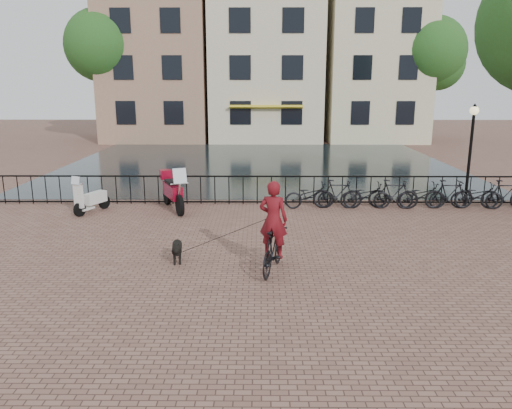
{
  "coord_description": "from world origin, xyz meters",
  "views": [
    {
      "loc": [
        0.11,
        -9.23,
        4.18
      ],
      "look_at": [
        0.0,
        3.0,
        1.2
      ],
      "focal_mm": 35.0,
      "sensor_mm": 36.0,
      "label": 1
    }
  ],
  "objects_px": {
    "cyclist": "(273,232)",
    "motorcycle": "(173,187)",
    "lamp_post": "(471,138)",
    "scooter": "(91,192)",
    "dog": "(177,251)"
  },
  "relations": [
    {
      "from": "lamp_post",
      "to": "scooter",
      "type": "height_order",
      "value": "lamp_post"
    },
    {
      "from": "motorcycle",
      "to": "scooter",
      "type": "relative_size",
      "value": 1.52
    },
    {
      "from": "motorcycle",
      "to": "scooter",
      "type": "distance_m",
      "value": 2.66
    },
    {
      "from": "cyclist",
      "to": "motorcycle",
      "type": "xyz_separation_m",
      "value": [
        -3.24,
        5.66,
        -0.13
      ]
    },
    {
      "from": "cyclist",
      "to": "dog",
      "type": "relative_size",
      "value": 2.82
    },
    {
      "from": "dog",
      "to": "motorcycle",
      "type": "xyz_separation_m",
      "value": [
        -0.96,
        5.06,
        0.52
      ]
    },
    {
      "from": "scooter",
      "to": "cyclist",
      "type": "bearing_deg",
      "value": -17.12
    },
    {
      "from": "dog",
      "to": "lamp_post",
      "type": "bearing_deg",
      "value": 23.22
    },
    {
      "from": "lamp_post",
      "to": "scooter",
      "type": "relative_size",
      "value": 2.31
    },
    {
      "from": "dog",
      "to": "scooter",
      "type": "distance_m",
      "value": 5.92
    },
    {
      "from": "dog",
      "to": "cyclist",
      "type": "bearing_deg",
      "value": -22.82
    },
    {
      "from": "dog",
      "to": "scooter",
      "type": "bearing_deg",
      "value": 119.27
    },
    {
      "from": "dog",
      "to": "scooter",
      "type": "relative_size",
      "value": 0.59
    },
    {
      "from": "lamp_post",
      "to": "dog",
      "type": "xyz_separation_m",
      "value": [
        -9.08,
        -5.52,
        -2.09
      ]
    },
    {
      "from": "cyclist",
      "to": "lamp_post",
      "type": "bearing_deg",
      "value": -122.51
    }
  ]
}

